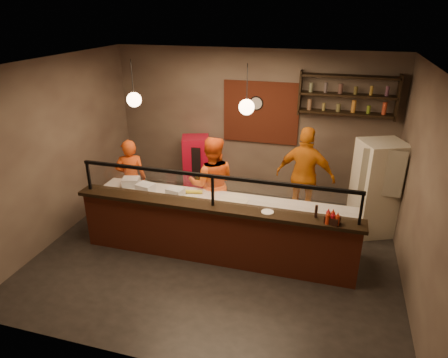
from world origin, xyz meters
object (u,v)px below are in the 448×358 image
(cook_right, at_px, (305,176))
(condiment_caddy, at_px, (332,220))
(wall_clock, at_px, (256,103))
(pepper_mill, at_px, (316,211))
(cook_left, at_px, (131,179))
(red_cooler, at_px, (196,166))
(fridge, at_px, (377,188))
(pizza_dough, at_px, (234,200))
(cook_mid, at_px, (212,184))

(cook_right, bearing_deg, condiment_caddy, 114.58)
(wall_clock, relative_size, pepper_mill, 1.50)
(cook_left, height_order, condiment_caddy, cook_left)
(wall_clock, height_order, red_cooler, wall_clock)
(red_cooler, relative_size, condiment_caddy, 6.72)
(cook_left, relative_size, fridge, 0.91)
(red_cooler, relative_size, pepper_mill, 6.75)
(fridge, bearing_deg, wall_clock, 134.79)
(fridge, height_order, condiment_caddy, fridge)
(wall_clock, xyz_separation_m, pizza_dough, (0.09, -2.18, -1.19))
(cook_mid, distance_m, fridge, 3.04)
(wall_clock, bearing_deg, red_cooler, -166.23)
(condiment_caddy, distance_m, pepper_mill, 0.27)
(fridge, bearing_deg, pizza_dough, -177.35)
(fridge, height_order, pizza_dough, fridge)
(red_cooler, bearing_deg, condiment_caddy, -58.79)
(cook_left, height_order, cook_mid, cook_mid)
(fridge, xyz_separation_m, condiment_caddy, (-0.76, -1.84, 0.22))
(wall_clock, relative_size, cook_mid, 0.16)
(pizza_dough, bearing_deg, wall_clock, 92.40)
(wall_clock, bearing_deg, cook_left, -142.36)
(condiment_caddy, bearing_deg, pepper_mill, 155.65)
(wall_clock, height_order, condiment_caddy, wall_clock)
(pizza_dough, bearing_deg, condiment_caddy, -21.44)
(cook_left, height_order, cook_right, cook_right)
(cook_left, bearing_deg, condiment_caddy, 139.16)
(cook_left, distance_m, cook_mid, 1.69)
(cook_left, bearing_deg, cook_right, 167.81)
(cook_right, relative_size, red_cooler, 1.44)
(cook_right, height_order, red_cooler, cook_right)
(fridge, xyz_separation_m, pizza_dough, (-2.41, -1.19, 0.01))
(cook_right, distance_m, pizza_dough, 1.65)
(wall_clock, relative_size, pizza_dough, 0.58)
(wall_clock, height_order, fridge, wall_clock)
(wall_clock, distance_m, fridge, 2.95)
(cook_mid, height_order, fridge, cook_mid)
(cook_left, bearing_deg, pepper_mill, 139.70)
(wall_clock, distance_m, pizza_dough, 2.49)
(wall_clock, bearing_deg, condiment_caddy, -58.35)
(cook_right, relative_size, pizza_dough, 3.75)
(cook_right, bearing_deg, fridge, -173.56)
(fridge, bearing_deg, cook_mid, 169.22)
(wall_clock, xyz_separation_m, fridge, (2.50, -0.99, -1.21))
(pizza_dough, bearing_deg, red_cooler, 125.98)
(red_cooler, height_order, pizza_dough, red_cooler)
(cook_left, relative_size, pepper_mill, 8.15)
(condiment_caddy, bearing_deg, pizza_dough, 158.56)
(wall_clock, bearing_deg, pepper_mill, -61.10)
(wall_clock, xyz_separation_m, condiment_caddy, (1.74, -2.83, -0.98))
(wall_clock, distance_m, condiment_caddy, 3.46)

